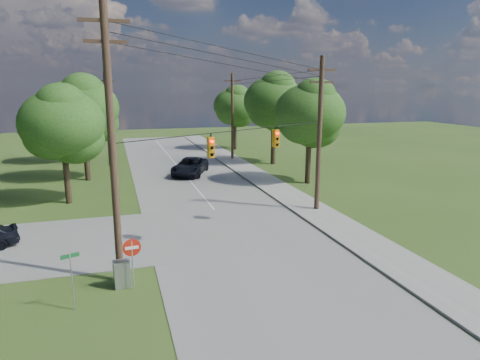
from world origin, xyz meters
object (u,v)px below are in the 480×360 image
object	(u,v)px
control_cabinet	(122,274)
pole_north_w	(107,119)
pole_ne	(319,133)
car_main_north	(190,166)
pole_sw	(112,143)
pole_north_e	(232,116)
do_not_enter_sign	(132,253)

from	to	relation	value
control_cabinet	pole_north_w	bearing A→B (deg)	82.24
pole_ne	pole_north_w	bearing A→B (deg)	122.29
car_main_north	control_cabinet	size ratio (longest dim) A/B	4.84
pole_sw	pole_ne	size ratio (longest dim) A/B	1.14
pole_north_e	car_main_north	bearing A→B (deg)	-130.91
pole_sw	car_main_north	bearing A→B (deg)	72.25
pole_ne	pole_north_w	xyz separation A→B (m)	(-13.90, 22.00, -0.34)
pole_ne	pole_north_e	world-z (taller)	pole_ne
pole_north_e	pole_sw	bearing A→B (deg)	-114.52
pole_sw	pole_north_w	world-z (taller)	pole_sw
control_cabinet	do_not_enter_sign	bearing A→B (deg)	-51.42
pole_north_e	control_cabinet	size ratio (longest dim) A/B	8.18
control_cabinet	pole_ne	bearing A→B (deg)	23.12
pole_north_e	control_cabinet	bearing A→B (deg)	-113.92
control_cabinet	pole_north_e	bearing A→B (deg)	57.46
pole_ne	pole_north_w	size ratio (longest dim) A/B	1.05
car_main_north	control_cabinet	distance (m)	24.01
pole_north_w	do_not_enter_sign	distance (m)	30.96
pole_sw	do_not_enter_sign	distance (m)	4.70
pole_north_e	car_main_north	distance (m)	10.64
car_main_north	do_not_enter_sign	world-z (taller)	do_not_enter_sign
pole_sw	car_main_north	distance (m)	23.96
pole_ne	car_main_north	size ratio (longest dim) A/B	1.78
pole_sw	pole_north_w	bearing A→B (deg)	90.77
pole_ne	control_cabinet	distance (m)	16.54
pole_north_e	control_cabinet	world-z (taller)	pole_north_e
pole_sw	control_cabinet	size ratio (longest dim) A/B	9.82
pole_north_w	pole_north_e	bearing A→B (deg)	0.00
car_main_north	do_not_enter_sign	bearing A→B (deg)	-81.86
pole_sw	pole_north_w	xyz separation A→B (m)	(-0.40, 29.60, -1.10)
car_main_north	control_cabinet	bearing A→B (deg)	-83.23
pole_north_e	pole_north_w	world-z (taller)	same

